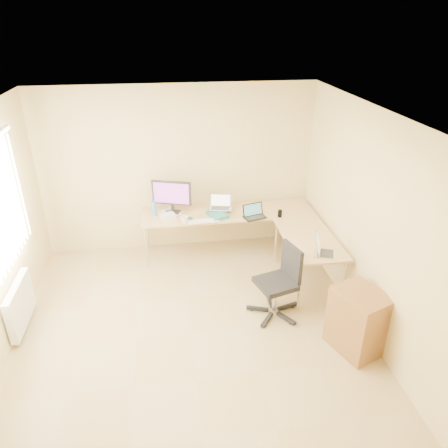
{
  "coord_description": "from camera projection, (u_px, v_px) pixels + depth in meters",
  "views": [
    {
      "loc": [
        -0.19,
        -4.0,
        3.49
      ],
      "look_at": [
        0.55,
        1.1,
        0.9
      ],
      "focal_mm": 33.82,
      "sensor_mm": 36.0,
      "label": 1
    }
  ],
  "objects": [
    {
      "name": "papers",
      "position": [
        171.0,
        212.0,
        6.49
      ],
      "size": [
        0.35,
        0.38,
        0.01
      ],
      "primitive_type": "cube",
      "rotation": [
        0.0,
        0.0,
        0.52
      ],
      "color": "white",
      "rests_on": "desk_main"
    },
    {
      "name": "white_box",
      "position": [
        168.0,
        216.0,
        6.29
      ],
      "size": [
        0.25,
        0.21,
        0.08
      ],
      "primitive_type": "cube",
      "rotation": [
        0.0,
        0.0,
        0.35
      ],
      "color": "silver",
      "rests_on": "desk_main"
    },
    {
      "name": "radiator",
      "position": [
        20.0,
        304.0,
        5.07
      ],
      "size": [
        0.09,
        0.8,
        0.55
      ],
      "primitive_type": "cube",
      "color": "white",
      "rests_on": "ground"
    },
    {
      "name": "water_bottle",
      "position": [
        154.0,
        208.0,
        6.34
      ],
      "size": [
        0.09,
        0.09,
        0.24
      ],
      "primitive_type": "cylinder",
      "rotation": [
        0.0,
        0.0,
        -0.33
      ],
      "color": "teal",
      "rests_on": "desk_main"
    },
    {
      "name": "desk_return",
      "position": [
        307.0,
        261.0,
        5.93
      ],
      "size": [
        0.7,
        1.3,
        0.73
      ],
      "primitive_type": "cube",
      "color": "tan",
      "rests_on": "ground"
    },
    {
      "name": "laptop_center",
      "position": [
        220.0,
        203.0,
        6.44
      ],
      "size": [
        0.38,
        0.32,
        0.22
      ],
      "primitive_type": "cube",
      "rotation": [
        0.0,
        0.0,
        -0.21
      ],
      "color": "#9CA0B1",
      "rests_on": "desk_main"
    },
    {
      "name": "desk_main",
      "position": [
        228.0,
        232.0,
        6.69
      ],
      "size": [
        2.65,
        0.7,
        0.73
      ],
      "primitive_type": "cube",
      "color": "tan",
      "rests_on": "ground"
    },
    {
      "name": "wall_right",
      "position": [
        372.0,
        227.0,
        4.81
      ],
      "size": [
        0.0,
        4.5,
        4.5
      ],
      "primitive_type": "plane",
      "rotation": [
        1.57,
        0.0,
        -1.57
      ],
      "color": "#DFBE87",
      "rests_on": "ground"
    },
    {
      "name": "monitor",
      "position": [
        172.0,
        197.0,
        6.39
      ],
      "size": [
        0.64,
        0.37,
        0.52
      ],
      "primitive_type": "cube",
      "rotation": [
        0.0,
        0.0,
        -0.31
      ],
      "color": "#282424",
      "rests_on": "desk_main"
    },
    {
      "name": "wall_back",
      "position": [
        178.0,
        170.0,
        6.53
      ],
      "size": [
        4.5,
        0.0,
        4.5
      ],
      "primitive_type": "plane",
      "rotation": [
        1.57,
        0.0,
        0.0
      ],
      "color": "#DFBE87",
      "rests_on": "ground"
    },
    {
      "name": "mouse",
      "position": [
        223.0,
        213.0,
        6.45
      ],
      "size": [
        0.11,
        0.08,
        0.03
      ],
      "primitive_type": "ellipsoid",
      "rotation": [
        0.0,
        0.0,
        -0.28
      ],
      "color": "white",
      "rests_on": "desk_main"
    },
    {
      "name": "laptop_return",
      "position": [
        326.0,
        247.0,
        5.32
      ],
      "size": [
        0.41,
        0.37,
        0.22
      ],
      "primitive_type": "cube",
      "rotation": [
        0.0,
        0.0,
        1.21
      ],
      "color": "silver",
      "rests_on": "desk_return"
    },
    {
      "name": "ceiling",
      "position": [
        183.0,
        118.0,
        3.96
      ],
      "size": [
        4.5,
        4.5,
        0.0
      ],
      "primitive_type": "plane",
      "rotation": [
        3.14,
        0.0,
        0.0
      ],
      "color": "white",
      "rests_on": "ground"
    },
    {
      "name": "floor",
      "position": [
        192.0,
        333.0,
        5.13
      ],
      "size": [
        4.5,
        4.5,
        0.0
      ],
      "primitive_type": "plane",
      "color": "tan",
      "rests_on": "ground"
    },
    {
      "name": "keyboard",
      "position": [
        203.0,
        221.0,
        6.21
      ],
      "size": [
        0.46,
        0.14,
        0.02
      ],
      "primitive_type": "cube",
      "rotation": [
        0.0,
        0.0,
        0.03
      ],
      "color": "white",
      "rests_on": "desk_main"
    },
    {
      "name": "cabinet",
      "position": [
        358.0,
        322.0,
        4.76
      ],
      "size": [
        0.64,
        0.7,
        0.79
      ],
      "primitive_type": "cube",
      "rotation": [
        0.0,
        0.0,
        0.38
      ],
      "color": "#9D603F",
      "rests_on": "ground"
    },
    {
      "name": "desk_fan",
      "position": [
        169.0,
        201.0,
        6.52
      ],
      "size": [
        0.29,
        0.29,
        0.31
      ],
      "primitive_type": "cylinder",
      "rotation": [
        0.0,
        0.0,
        -0.22
      ],
      "color": "silver",
      "rests_on": "desk_main"
    },
    {
      "name": "cd_stack",
      "position": [
        190.0,
        219.0,
        6.25
      ],
      "size": [
        0.15,
        0.15,
        0.03
      ],
      "primitive_type": "cylinder",
      "rotation": [
        0.0,
        0.0,
        0.19
      ],
      "color": "silver",
      "rests_on": "desk_main"
    },
    {
      "name": "book_stack",
      "position": [
        217.0,
        215.0,
        6.37
      ],
      "size": [
        0.33,
        0.39,
        0.05
      ],
      "primitive_type": "cube",
      "rotation": [
        0.0,
        0.0,
        0.34
      ],
      "color": "#276A6C",
      "rests_on": "desk_main"
    },
    {
      "name": "wall_front",
      "position": [
        213.0,
        417.0,
        2.56
      ],
      "size": [
        4.5,
        0.0,
        4.5
      ],
      "primitive_type": "plane",
      "rotation": [
        -1.57,
        0.0,
        0.0
      ],
      "color": "#DFBE87",
      "rests_on": "ground"
    },
    {
      "name": "office_chair",
      "position": [
        276.0,
        281.0,
        5.25
      ],
      "size": [
        0.72,
        0.72,
        0.96
      ],
      "primitive_type": "cube",
      "rotation": [
        0.0,
        0.0,
        0.29
      ],
      "color": "black",
      "rests_on": "ground"
    },
    {
      "name": "mug",
      "position": [
        184.0,
        220.0,
        6.15
      ],
      "size": [
        0.15,
        0.15,
        0.1
      ],
      "primitive_type": "imported",
      "rotation": [
        0.0,
        0.0,
        -0.4
      ],
      "color": "white",
      "rests_on": "desk_main"
    },
    {
      "name": "black_cup",
      "position": [
        280.0,
        214.0,
        6.33
      ],
      "size": [
        0.07,
        0.07,
        0.11
      ],
      "primitive_type": "cylinder",
      "rotation": [
        0.0,
        0.0,
        0.05
      ],
      "color": "black",
      "rests_on": "desk_main"
    },
    {
      "name": "laptop_black",
      "position": [
        255.0,
        212.0,
        6.29
      ],
      "size": [
        0.38,
        0.32,
        0.2
      ],
      "primitive_type": "cube",
      "rotation": [
        0.0,
        0.0,
        0.28
      ],
      "color": "black",
      "rests_on": "desk_main"
    }
  ]
}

